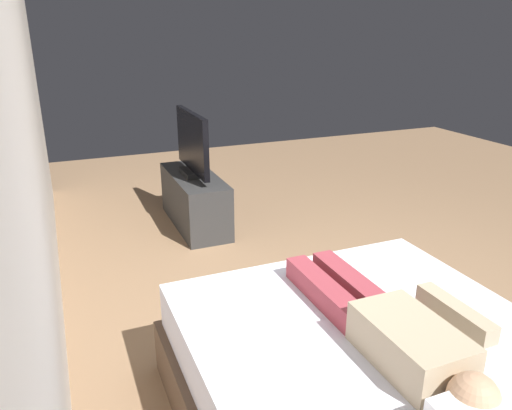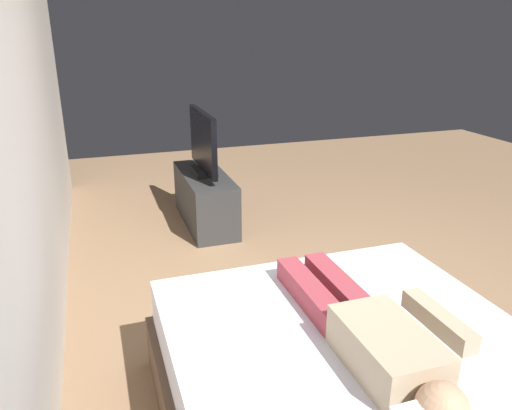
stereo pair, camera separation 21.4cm
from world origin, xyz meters
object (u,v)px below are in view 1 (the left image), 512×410
Objects in this scene: remote at (440,305)px; tv_stand at (195,200)px; person at (392,327)px; tv at (192,145)px; bed at (384,402)px.

remote is 0.14× the size of tv_stand.
tv is at bearing 0.98° from person.
tv_stand is at bearing 180.00° from tv.
tv_stand is (2.75, 0.45, -0.30)m from remote.
person is 8.40× the size of remote.
bed is 2.93m from tv_stand.
bed is 12.72× the size of remote.
person is at bearing -179.02° from tv_stand.
person is (0.03, -0.03, 0.36)m from bed.
remote is at bearing -170.61° from tv_stand.
tv is at bearing 9.39° from remote.
remote is 0.17× the size of tv.
person is at bearing 110.47° from remote.
person is 1.15× the size of tv_stand.
tv_stand is (2.90, 0.05, -0.37)m from person.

